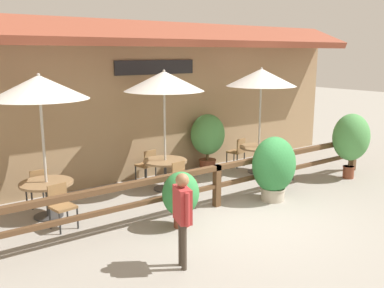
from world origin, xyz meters
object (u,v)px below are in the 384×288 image
dining_table_near (47,189)px  pedestrian (182,208)px  dining_table_middle (165,166)px  chair_middle_wallside (147,164)px  chair_middle_streetside (182,178)px  potted_plant_corner_fern (274,167)px  potted_plant_small_flowering (181,195)px  patio_umbrella_near (39,87)px  patio_umbrella_middle (164,81)px  potted_plant_tall_tropical (351,138)px  patio_umbrella_far (261,78)px  chair_near_wallside (38,185)px  chair_near_streetside (61,204)px  dining_table_far (259,152)px  chair_far_wallside (237,151)px  potted_plant_broad_leaf (208,136)px  chair_far_streetside (282,161)px

dining_table_near → pedestrian: (1.05, -3.44, 0.39)m
dining_table_middle → chair_middle_wallside: chair_middle_wallside is taller
dining_table_middle → chair_middle_streetside: (-0.06, -0.83, -0.12)m
potted_plant_corner_fern → potted_plant_small_flowering: 2.64m
dining_table_middle → pedestrian: 4.08m
patio_umbrella_near → patio_umbrella_middle: 2.99m
chair_middle_wallside → dining_table_near: bearing=6.0°
patio_umbrella_middle → potted_plant_tall_tropical: 5.31m
patio_umbrella_far → potted_plant_small_flowering: bearing=-154.2°
patio_umbrella_middle → chair_near_wallside: bearing=168.2°
chair_near_streetside → patio_umbrella_far: size_ratio=0.29×
chair_middle_wallside → potted_plant_tall_tropical: 5.54m
patio_umbrella_near → potted_plant_corner_fern: 5.37m
patio_umbrella_middle → dining_table_far: 3.68m
chair_near_streetside → chair_near_wallside: (-0.01, 1.50, 0.00)m
dining_table_near → chair_near_streetside: (0.04, -0.75, -0.12)m
chair_middle_streetside → potted_plant_tall_tropical: potted_plant_tall_tropical is taller
dining_table_near → chair_near_streetside: size_ratio=1.25×
chair_near_wallside → potted_plant_small_flowering: 3.42m
patio_umbrella_far → dining_table_far: (-0.00, 0.00, -2.10)m
patio_umbrella_far → potted_plant_tall_tropical: bearing=-49.8°
chair_far_wallside → potted_plant_broad_leaf: potted_plant_broad_leaf is taller
chair_far_streetside → chair_far_wallside: bearing=107.0°
patio_umbrella_near → chair_near_streetside: 2.34m
patio_umbrella_near → chair_middle_wallside: patio_umbrella_near is taller
chair_far_wallside → pedestrian: bearing=26.9°
dining_table_near → pedestrian: bearing=-73.0°
chair_far_streetside → dining_table_far: bearing=107.1°
potted_plant_small_flowering → chair_near_wallside: bearing=124.3°
patio_umbrella_middle → patio_umbrella_far: (3.02, -0.24, 0.00)m
dining_table_near → chair_middle_wallside: bearing=18.0°
patio_umbrella_far → potted_plant_small_flowering: patio_umbrella_far is taller
patio_umbrella_far → pedestrian: (-4.96, -3.33, -1.70)m
pedestrian → patio_umbrella_middle: bearing=168.1°
dining_table_middle → dining_table_far: size_ratio=1.00×
potted_plant_tall_tropical → potted_plant_corner_fern: potted_plant_tall_tropical is taller
patio_umbrella_far → potted_plant_small_flowering: size_ratio=2.66×
pedestrian → potted_plant_corner_fern: bearing=128.3°
chair_far_streetside → pedestrian: (-5.02, -2.50, 0.51)m
dining_table_near → potted_plant_tall_tropical: size_ratio=0.61×
dining_table_near → pedestrian: pedestrian is taller
chair_middle_streetside → potted_plant_small_flowering: (-0.98, -1.37, 0.16)m
chair_far_streetside → potted_plant_corner_fern: size_ratio=0.58×
potted_plant_broad_leaf → pedestrian: 5.85m
potted_plant_broad_leaf → potted_plant_tall_tropical: bearing=-47.7°
dining_table_near → potted_plant_corner_fern: 5.02m
chair_middle_streetside → patio_umbrella_far: (3.07, 0.59, 2.21)m
patio_umbrella_far → potted_plant_tall_tropical: patio_umbrella_far is taller
potted_plant_small_flowering → potted_plant_broad_leaf: potted_plant_broad_leaf is taller
patio_umbrella_near → potted_plant_small_flowering: 3.51m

